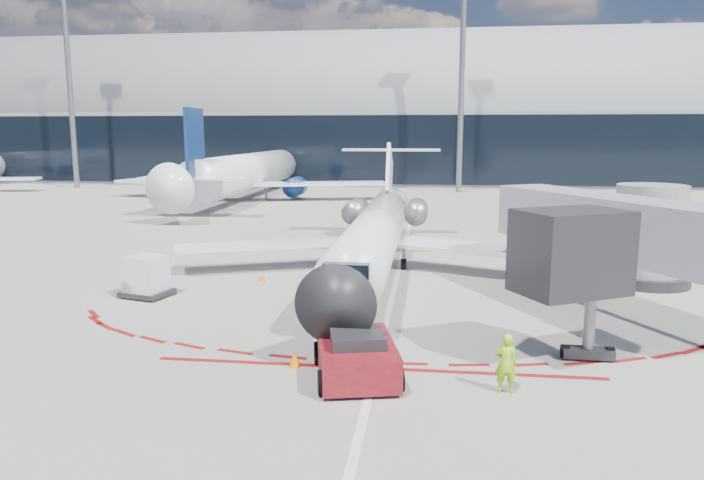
# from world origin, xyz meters

# --- Properties ---
(ground) EXTENTS (260.00, 260.00, 0.00)m
(ground) POSITION_xyz_m (0.00, 0.00, 0.00)
(ground) COLOR slate
(ground) RESTS_ON ground
(apron_centerline) EXTENTS (0.25, 40.00, 0.01)m
(apron_centerline) POSITION_xyz_m (0.00, 2.00, 0.01)
(apron_centerline) COLOR silver
(apron_centerline) RESTS_ON ground
(apron_stop_bar) EXTENTS (14.00, 0.25, 0.01)m
(apron_stop_bar) POSITION_xyz_m (0.00, -11.50, 0.01)
(apron_stop_bar) COLOR maroon
(apron_stop_bar) RESTS_ON ground
(terminal_building) EXTENTS (150.00, 24.15, 24.00)m
(terminal_building) POSITION_xyz_m (0.00, 64.97, 8.52)
(terminal_building) COLOR gray
(terminal_building) RESTS_ON ground
(jet_bridge) EXTENTS (10.03, 15.20, 4.90)m
(jet_bridge) POSITION_xyz_m (9.79, -3.01, 3.01)
(jet_bridge) COLOR gray
(jet_bridge) RESTS_ON ground
(light_mast_west) EXTENTS (0.70, 0.70, 25.00)m
(light_mast_west) POSITION_xyz_m (-45.00, 48.00, 12.50)
(light_mast_west) COLOR slate
(light_mast_west) RESTS_ON ground
(light_mast_centre) EXTENTS (0.70, 0.70, 25.00)m
(light_mast_centre) POSITION_xyz_m (5.00, 48.00, 12.50)
(light_mast_centre) COLOR slate
(light_mast_centre) RESTS_ON ground
(regional_jet) EXTENTS (21.42, 26.41, 6.61)m
(regional_jet) POSITION_xyz_m (-1.14, 1.76, 2.21)
(regional_jet) COLOR white
(regional_jet) RESTS_ON ground
(pushback_tug) EXTENTS (3.05, 5.75, 1.46)m
(pushback_tug) POSITION_xyz_m (-0.50, -12.24, 0.65)
(pushback_tug) COLOR #5B0D11
(pushback_tug) RESTS_ON ground
(ramp_worker) EXTENTS (0.64, 0.43, 1.73)m
(ramp_worker) POSITION_xyz_m (3.79, -12.86, 0.86)
(ramp_worker) COLOR #97E117
(ramp_worker) RESTS_ON ground
(uld_container) EXTENTS (2.33, 2.12, 1.84)m
(uld_container) POSITION_xyz_m (-10.89, -4.14, 0.91)
(uld_container) COLOR black
(uld_container) RESTS_ON ground
(safety_cone_left) EXTENTS (0.31, 0.31, 0.43)m
(safety_cone_left) POSITION_xyz_m (-6.55, -0.57, 0.21)
(safety_cone_left) COLOR orange
(safety_cone_left) RESTS_ON ground
(safety_cone_right) EXTENTS (0.37, 0.37, 0.51)m
(safety_cone_right) POSITION_xyz_m (-2.52, -11.67, 0.26)
(safety_cone_right) COLOR orange
(safety_cone_right) RESTS_ON ground
(bg_airliner_1) EXTENTS (35.95, 38.06, 11.63)m
(bg_airliner_1) POSITION_xyz_m (-18.44, 37.24, 5.82)
(bg_airliner_1) COLOR white
(bg_airliner_1) RESTS_ON ground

